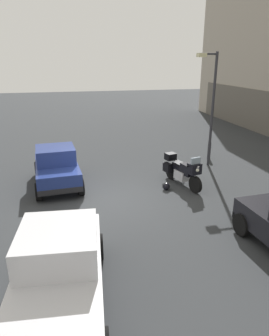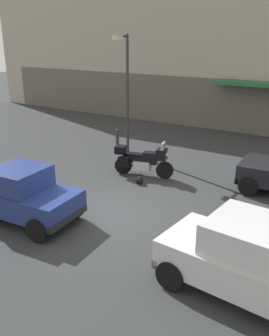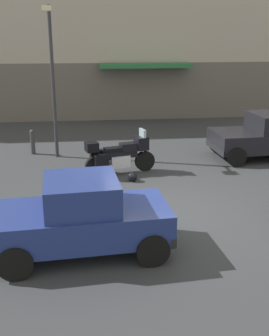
{
  "view_description": "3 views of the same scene",
  "coord_description": "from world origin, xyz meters",
  "px_view_note": "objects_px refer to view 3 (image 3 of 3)",
  "views": [
    {
      "loc": [
        10.03,
        -1.13,
        4.74
      ],
      "look_at": [
        0.06,
        1.13,
        1.14
      ],
      "focal_mm": 33.0,
      "sensor_mm": 36.0,
      "label": 1
    },
    {
      "loc": [
        6.06,
        -7.95,
        4.98
      ],
      "look_at": [
        0.21,
        1.27,
        1.08
      ],
      "focal_mm": 39.68,
      "sensor_mm": 36.0,
      "label": 2
    },
    {
      "loc": [
        -1.6,
        -9.12,
        4.2
      ],
      "look_at": [
        -0.51,
        0.65,
        1.01
      ],
      "focal_mm": 44.67,
      "sensor_mm": 36.0,
      "label": 3
    }
  ],
  "objects_px": {
    "motorcycle": "(119,154)",
    "streetlamp_curbside": "(52,69)",
    "helmet": "(133,177)",
    "car_compact_side": "(82,217)",
    "bollard_curbside": "(33,141)"
  },
  "relations": [
    {
      "from": "streetlamp_curbside",
      "to": "bollard_curbside",
      "type": "distance_m",
      "value": 2.79
    },
    {
      "from": "motorcycle",
      "to": "streetlamp_curbside",
      "type": "relative_size",
      "value": 0.44
    },
    {
      "from": "helmet",
      "to": "streetlamp_curbside",
      "type": "height_order",
      "value": "streetlamp_curbside"
    },
    {
      "from": "car_compact_side",
      "to": "streetlamp_curbside",
      "type": "height_order",
      "value": "streetlamp_curbside"
    },
    {
      "from": "helmet",
      "to": "bollard_curbside",
      "type": "distance_m",
      "value": 4.68
    },
    {
      "from": "motorcycle",
      "to": "car_compact_side",
      "type": "height_order",
      "value": "car_compact_side"
    },
    {
      "from": "car_compact_side",
      "to": "helmet",
      "type": "bearing_deg",
      "value": -113.86
    },
    {
      "from": "helmet",
      "to": "bollard_curbside",
      "type": "relative_size",
      "value": 0.31
    },
    {
      "from": "helmet",
      "to": "streetlamp_curbside",
      "type": "relative_size",
      "value": 0.06
    },
    {
      "from": "motorcycle",
      "to": "bollard_curbside",
      "type": "distance_m",
      "value": 3.91
    },
    {
      "from": "car_compact_side",
      "to": "streetlamp_curbside",
      "type": "relative_size",
      "value": 0.7
    },
    {
      "from": "streetlamp_curbside",
      "to": "car_compact_side",
      "type": "bearing_deg",
      "value": -82.04
    },
    {
      "from": "bollard_curbside",
      "to": "car_compact_side",
      "type": "bearing_deg",
      "value": -76.03
    },
    {
      "from": "helmet",
      "to": "car_compact_side",
      "type": "height_order",
      "value": "car_compact_side"
    },
    {
      "from": "bollard_curbside",
      "to": "helmet",
      "type": "bearing_deg",
      "value": -45.47
    }
  ]
}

